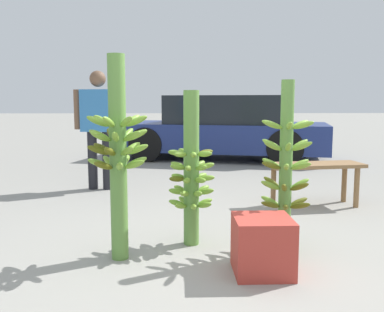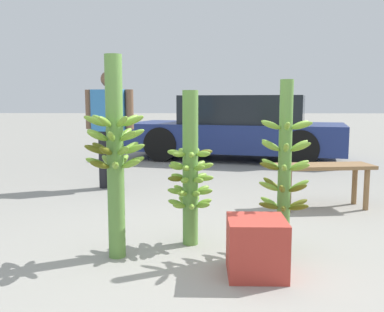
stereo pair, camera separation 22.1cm
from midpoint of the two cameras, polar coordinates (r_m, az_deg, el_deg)
name	(u,v)px [view 2 (the right image)]	position (r m, az deg, el deg)	size (l,w,h in m)	color
ground_plane	(199,264)	(3.28, 2.93, -14.17)	(80.00, 80.00, 0.00)	gray
banana_stalk_left	(115,153)	(3.26, -8.31, 0.36)	(0.47, 0.47, 1.54)	#5B8C3D
banana_stalk_center	(190,172)	(3.55, 1.56, -2.12)	(0.40, 0.40, 1.29)	#5B8C3D
banana_stalk_right	(285,167)	(3.45, 14.05, -1.41)	(0.43, 0.45, 1.37)	#5B8C3D
vendor_person	(110,120)	(5.94, -9.89, 4.74)	(0.69, 0.27, 1.61)	black
market_bench	(323,172)	(5.05, 18.33, -2.09)	(1.12, 0.52, 0.50)	olive
parked_car	(238,128)	(8.97, 6.85, 3.70)	(4.67, 2.82, 1.31)	navy
produce_crate	(256,247)	(3.08, 10.67, -11.83)	(0.40, 0.40, 0.40)	#B2382D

